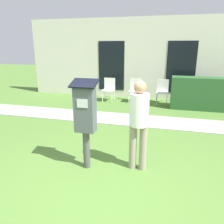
{
  "coord_description": "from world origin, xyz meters",
  "views": [
    {
      "loc": [
        0.96,
        -2.7,
        2.11
      ],
      "look_at": [
        0.09,
        0.68,
        1.05
      ],
      "focal_mm": 35.0,
      "sensor_mm": 36.0,
      "label": 1
    }
  ],
  "objects_px": {
    "parking_meter": "(85,113)",
    "outdoor_chair_right": "(162,89)",
    "outdoor_chair_middle": "(135,88)",
    "person_standing": "(139,119)",
    "outdoor_chair_left": "(109,88)"
  },
  "relations": [
    {
      "from": "person_standing",
      "to": "outdoor_chair_right",
      "type": "bearing_deg",
      "value": 81.18
    },
    {
      "from": "parking_meter",
      "to": "outdoor_chair_right",
      "type": "bearing_deg",
      "value": 77.54
    },
    {
      "from": "outdoor_chair_left",
      "to": "outdoor_chair_middle",
      "type": "xyz_separation_m",
      "value": [
        1.03,
        0.11,
        0.0
      ]
    },
    {
      "from": "parking_meter",
      "to": "outdoor_chair_right",
      "type": "relative_size",
      "value": 1.77
    },
    {
      "from": "outdoor_chair_right",
      "to": "outdoor_chair_middle",
      "type": "bearing_deg",
      "value": 164.19
    },
    {
      "from": "outdoor_chair_left",
      "to": "outdoor_chair_right",
      "type": "xyz_separation_m",
      "value": [
        2.06,
        0.14,
        0.0
      ]
    },
    {
      "from": "outdoor_chair_middle",
      "to": "person_standing",
      "type": "bearing_deg",
      "value": -77.16
    },
    {
      "from": "outdoor_chair_middle",
      "to": "outdoor_chair_left",
      "type": "bearing_deg",
      "value": -170.55
    },
    {
      "from": "outdoor_chair_left",
      "to": "outdoor_chair_right",
      "type": "height_order",
      "value": "same"
    },
    {
      "from": "outdoor_chair_left",
      "to": "outdoor_chair_right",
      "type": "bearing_deg",
      "value": -16.15
    },
    {
      "from": "person_standing",
      "to": "outdoor_chair_right",
      "type": "xyz_separation_m",
      "value": [
        0.24,
        4.9,
        -0.4
      ]
    },
    {
      "from": "person_standing",
      "to": "outdoor_chair_left",
      "type": "xyz_separation_m",
      "value": [
        -1.83,
        4.76,
        -0.4
      ]
    },
    {
      "from": "outdoor_chair_middle",
      "to": "outdoor_chair_right",
      "type": "bearing_deg",
      "value": 5.56
    },
    {
      "from": "parking_meter",
      "to": "outdoor_chair_left",
      "type": "height_order",
      "value": "parking_meter"
    },
    {
      "from": "parking_meter",
      "to": "person_standing",
      "type": "height_order",
      "value": "parking_meter"
    }
  ]
}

